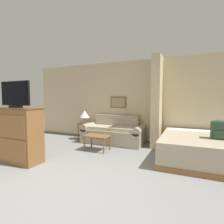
% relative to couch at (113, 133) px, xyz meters
% --- Properties ---
extents(ground_plane, '(20.00, 20.00, 0.00)m').
position_rel_couch_xyz_m(ground_plane, '(0.37, -3.05, -0.32)').
color(ground_plane, gray).
extents(wall_back, '(7.30, 0.16, 2.60)m').
position_rel_couch_xyz_m(wall_back, '(0.37, 0.48, 0.98)').
color(wall_back, '#CCB78E').
rests_on(wall_back, ground_plane).
extents(wall_partition_pillar, '(0.24, 0.61, 2.60)m').
position_rel_couch_xyz_m(wall_partition_pillar, '(1.30, 0.12, 0.98)').
color(wall_partition_pillar, '#CCB78E').
rests_on(wall_partition_pillar, ground_plane).
extents(couch, '(1.92, 0.84, 0.85)m').
position_rel_couch_xyz_m(couch, '(0.00, 0.00, 0.00)').
color(couch, tan).
rests_on(couch, ground_plane).
extents(coffee_table, '(0.65, 0.46, 0.40)m').
position_rel_couch_xyz_m(coffee_table, '(-0.08, -0.92, 0.03)').
color(coffee_table, brown).
rests_on(coffee_table, ground_plane).
extents(side_table, '(0.38, 0.38, 0.56)m').
position_rel_couch_xyz_m(side_table, '(-1.08, 0.03, 0.13)').
color(side_table, brown).
rests_on(side_table, ground_plane).
extents(table_lamp, '(0.34, 0.34, 0.43)m').
position_rel_couch_xyz_m(table_lamp, '(-1.08, 0.03, 0.54)').
color(table_lamp, tan).
rests_on(table_lamp, side_table).
extents(tv_dresser, '(1.17, 0.47, 1.19)m').
position_rel_couch_xyz_m(tv_dresser, '(-1.28, -2.38, 0.28)').
color(tv_dresser, brown).
rests_on(tv_dresser, ground_plane).
extents(tv, '(0.82, 0.16, 0.57)m').
position_rel_couch_xyz_m(tv, '(-1.28, -2.38, 1.16)').
color(tv, black).
rests_on(tv, tv_dresser).
extents(bed, '(1.88, 2.04, 0.55)m').
position_rel_couch_xyz_m(bed, '(2.50, -0.63, -0.04)').
color(bed, brown).
rests_on(bed, ground_plane).
extents(backpack, '(0.33, 0.26, 0.40)m').
position_rel_couch_xyz_m(backpack, '(2.75, -0.79, 0.44)').
color(backpack, '#2D4733').
rests_on(backpack, bed).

